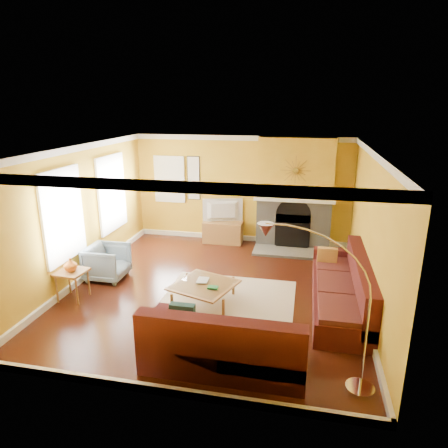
% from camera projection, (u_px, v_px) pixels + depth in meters
% --- Properties ---
extents(floor, '(5.50, 6.00, 0.02)m').
position_uv_depth(floor, '(215.00, 290.00, 7.75)').
color(floor, '#4D1E10').
rests_on(floor, ground).
extents(ceiling, '(5.50, 6.00, 0.02)m').
position_uv_depth(ceiling, '(214.00, 148.00, 6.96)').
color(ceiling, white).
rests_on(ceiling, ground).
extents(wall_back, '(5.50, 0.02, 2.70)m').
position_uv_depth(wall_back, '(241.00, 189.00, 10.17)').
color(wall_back, gold).
rests_on(wall_back, ground).
extents(wall_front, '(5.50, 0.02, 2.70)m').
position_uv_depth(wall_front, '(154.00, 298.00, 4.54)').
color(wall_front, gold).
rests_on(wall_front, ground).
extents(wall_left, '(0.02, 6.00, 2.70)m').
position_uv_depth(wall_left, '(79.00, 215.00, 7.90)').
color(wall_left, gold).
rests_on(wall_left, ground).
extents(wall_right, '(0.02, 6.00, 2.70)m').
position_uv_depth(wall_right, '(372.00, 232.00, 6.81)').
color(wall_right, gold).
rests_on(wall_right, ground).
extents(baseboard, '(5.50, 6.00, 0.12)m').
position_uv_depth(baseboard, '(215.00, 286.00, 7.73)').
color(baseboard, white).
rests_on(baseboard, floor).
extents(crown_molding, '(5.50, 6.00, 0.12)m').
position_uv_depth(crown_molding, '(214.00, 152.00, 6.98)').
color(crown_molding, white).
rests_on(crown_molding, ceiling).
extents(window_left_near, '(0.06, 1.22, 1.72)m').
position_uv_depth(window_left_near, '(111.00, 193.00, 9.06)').
color(window_left_near, white).
rests_on(window_left_near, wall_left).
extents(window_left_far, '(0.06, 1.22, 1.72)m').
position_uv_depth(window_left_far, '(62.00, 215.00, 7.28)').
color(window_left_far, white).
rests_on(window_left_far, wall_left).
extents(window_back, '(0.82, 0.06, 1.22)m').
position_uv_depth(window_back, '(170.00, 179.00, 10.44)').
color(window_back, white).
rests_on(window_back, wall_back).
extents(wall_art, '(0.34, 0.04, 1.14)m').
position_uv_depth(wall_art, '(194.00, 178.00, 10.31)').
color(wall_art, white).
rests_on(wall_art, wall_back).
extents(fireplace, '(1.80, 0.40, 2.70)m').
position_uv_depth(fireplace, '(295.00, 194.00, 9.71)').
color(fireplace, gray).
rests_on(fireplace, floor).
extents(mantel, '(1.92, 0.22, 0.08)m').
position_uv_depth(mantel, '(294.00, 200.00, 9.51)').
color(mantel, white).
rests_on(mantel, fireplace).
extents(hearth, '(1.80, 0.70, 0.06)m').
position_uv_depth(hearth, '(291.00, 252.00, 9.58)').
color(hearth, gray).
rests_on(hearth, floor).
extents(sunburst, '(0.70, 0.04, 0.70)m').
position_uv_depth(sunburst, '(296.00, 171.00, 9.32)').
color(sunburst, olive).
rests_on(sunburst, fireplace).
extents(rug, '(2.40, 1.80, 0.02)m').
position_uv_depth(rug, '(229.00, 297.00, 7.43)').
color(rug, beige).
rests_on(rug, floor).
extents(sectional_sofa, '(3.19, 3.88, 0.90)m').
position_uv_depth(sectional_sofa, '(272.00, 291.00, 6.68)').
color(sectional_sofa, '#50191A').
rests_on(sectional_sofa, floor).
extents(coffee_table, '(1.27, 1.27, 0.40)m').
position_uv_depth(coffee_table, '(204.00, 294.00, 7.14)').
color(coffee_table, white).
rests_on(coffee_table, floor).
extents(media_console, '(1.00, 0.45, 0.55)m').
position_uv_depth(media_console, '(223.00, 232.00, 10.28)').
color(media_console, '#9F6F3A').
rests_on(media_console, floor).
extents(tv, '(1.02, 0.41, 0.59)m').
position_uv_depth(tv, '(223.00, 211.00, 10.11)').
color(tv, black).
rests_on(tv, media_console).
extents(subwoofer, '(0.30, 0.30, 0.30)m').
position_uv_depth(subwoofer, '(237.00, 236.00, 10.35)').
color(subwoofer, white).
rests_on(subwoofer, floor).
extents(armchair, '(0.79, 0.77, 0.71)m').
position_uv_depth(armchair, '(107.00, 262.00, 8.14)').
color(armchair, gray).
rests_on(armchair, floor).
extents(side_table, '(0.55, 0.55, 0.55)m').
position_uv_depth(side_table, '(73.00, 285.00, 7.31)').
color(side_table, '#9F6F3A').
rests_on(side_table, floor).
extents(vase, '(0.29, 0.29, 0.25)m').
position_uv_depth(vase, '(70.00, 265.00, 7.19)').
color(vase, orange).
rests_on(vase, side_table).
extents(book, '(0.21, 0.28, 0.03)m').
position_uv_depth(book, '(197.00, 280.00, 7.20)').
color(book, white).
rests_on(book, coffee_table).
extents(arc_lamp, '(1.35, 0.36, 2.12)m').
position_uv_depth(arc_lamp, '(319.00, 311.00, 4.83)').
color(arc_lamp, silver).
rests_on(arc_lamp, floor).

